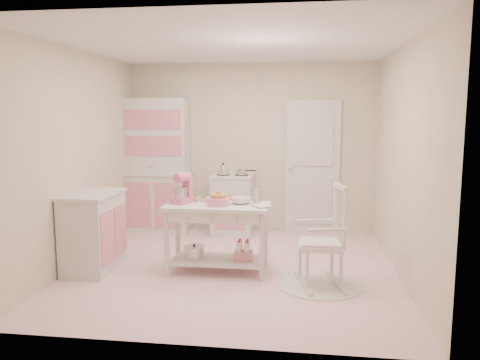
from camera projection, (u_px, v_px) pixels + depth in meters
name	position (u px, v px, depth m)	size (l,w,h in m)	color
room_shell	(233.00, 130.00, 5.35)	(3.84, 3.84, 2.62)	pink
door	(312.00, 167.00, 7.15)	(0.82, 0.05, 2.04)	silver
hutch	(156.00, 165.00, 7.25)	(1.06, 0.50, 2.08)	silver
stove	(232.00, 205.00, 7.13)	(0.62, 0.57, 0.92)	silver
base_cabinet	(93.00, 231.00, 5.49)	(0.54, 0.84, 0.92)	silver
lace_rug	(320.00, 284.00, 5.05)	(0.92, 0.92, 0.01)	white
rocking_chair	(321.00, 235.00, 4.97)	(0.48, 0.72, 1.10)	silver
work_table	(218.00, 238.00, 5.42)	(1.20, 0.60, 0.80)	silver
stand_mixer	(182.00, 189.00, 5.42)	(0.20, 0.28, 0.34)	#EA638F
cookie_tray	(208.00, 201.00, 5.56)	(0.34, 0.24, 0.02)	silver
bread_basket	(218.00, 201.00, 5.31)	(0.25, 0.25, 0.09)	pink
mixing_bowl	(241.00, 201.00, 5.40)	(0.24, 0.24, 0.07)	silver
metal_pitcher	(257.00, 196.00, 5.45)	(0.10, 0.10, 0.17)	silver
recipe_book	(255.00, 207.00, 5.19)	(0.17, 0.22, 0.02)	silver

